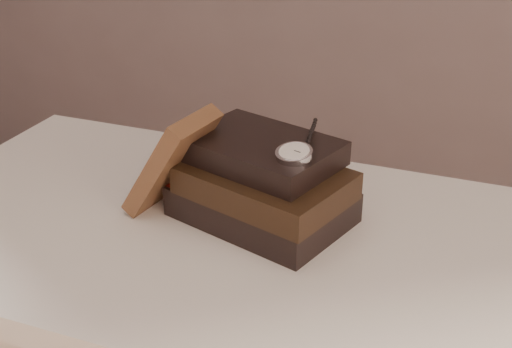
% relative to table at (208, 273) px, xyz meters
% --- Properties ---
extents(table, '(1.00, 0.60, 0.75)m').
position_rel_table_xyz_m(table, '(0.00, 0.00, 0.00)').
color(table, silver).
rests_on(table, ground).
extents(book_stack, '(0.30, 0.25, 0.13)m').
position_rel_table_xyz_m(book_stack, '(0.08, 0.05, 0.15)').
color(book_stack, black).
rests_on(book_stack, table).
extents(journal, '(0.14, 0.13, 0.17)m').
position_rel_table_xyz_m(journal, '(-0.07, 0.02, 0.18)').
color(journal, '#492C1C').
rests_on(journal, table).
extents(pocket_watch, '(0.07, 0.16, 0.02)m').
position_rel_table_xyz_m(pocket_watch, '(0.14, 0.02, 0.23)').
color(pocket_watch, silver).
rests_on(pocket_watch, book_stack).
extents(eyeglasses, '(0.14, 0.15, 0.05)m').
position_rel_table_xyz_m(eyeglasses, '(0.01, 0.16, 0.16)').
color(eyeglasses, silver).
rests_on(eyeglasses, book_stack).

